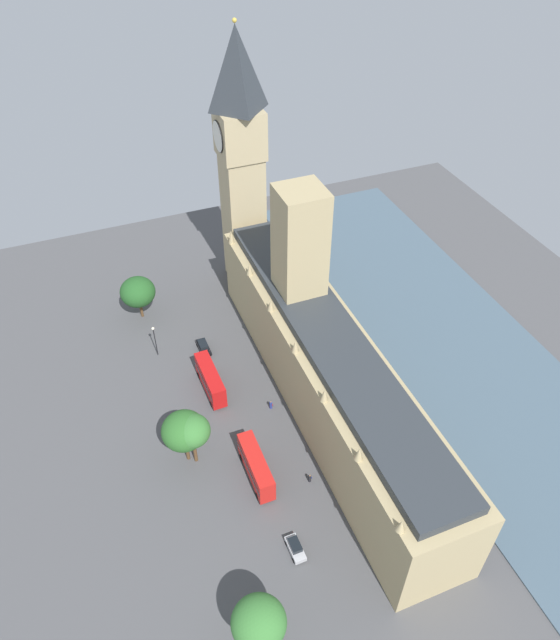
{
  "coord_description": "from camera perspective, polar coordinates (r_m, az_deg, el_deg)",
  "views": [
    {
      "loc": [
        29.87,
        59.31,
        78.88
      ],
      "look_at": [
        1.0,
        -13.9,
        8.93
      ],
      "focal_mm": 33.03,
      "sensor_mm": 36.0,
      "label": 1
    }
  ],
  "objects": [
    {
      "name": "pedestrian_opposite_hall",
      "position": [
        102.19,
        -0.89,
        -8.23
      ],
      "size": [
        0.71,
        0.64,
        1.7
      ],
      "rotation": [
        0.0,
        0.0,
        1.08
      ],
      "color": "navy",
      "rests_on": "ground"
    },
    {
      "name": "pedestrian_leading",
      "position": [
        93.6,
        2.9,
        -15.07
      ],
      "size": [
        0.63,
        0.54,
        1.6
      ],
      "rotation": [
        0.0,
        0.0,
        1.81
      ],
      "color": "black",
      "rests_on": "ground"
    },
    {
      "name": "plane_tree_near_tower",
      "position": [
        91.23,
        -8.55,
        -10.59
      ],
      "size": [
        5.73,
        5.73,
        9.92
      ],
      "color": "brown",
      "rests_on": "ground"
    },
    {
      "name": "plane_tree_midblock",
      "position": [
        77.3,
        -2.07,
        -27.23
      ],
      "size": [
        6.65,
        6.65,
        9.66
      ],
      "color": "brown",
      "rests_on": "ground"
    },
    {
      "name": "double_decker_bus_trailing",
      "position": [
        104.27,
        -6.76,
        -5.74
      ],
      "size": [
        2.89,
        10.57,
        4.75
      ],
      "rotation": [
        0.0,
        0.0,
        0.03
      ],
      "color": "red",
      "rests_on": "ground"
    },
    {
      "name": "street_lamp_slot_10",
      "position": [
        110.64,
        -12.08,
        -1.54
      ],
      "size": [
        0.56,
        0.56,
        6.98
      ],
      "color": "black",
      "rests_on": "ground"
    },
    {
      "name": "plane_tree_by_river_gate",
      "position": [
        118.96,
        -13.62,
        2.66
      ],
      "size": [
        6.91,
        6.91,
        9.23
      ],
      "color": "brown",
      "rests_on": "ground"
    },
    {
      "name": "river_thames",
      "position": [
        115.41,
        17.2,
        -3.77
      ],
      "size": [
        33.28,
        126.65,
        0.25
      ],
      "primitive_type": "cube",
      "color": "#475B6B",
      "rests_on": "ground"
    },
    {
      "name": "car_black_corner",
      "position": [
        112.73,
        -7.43,
        -2.58
      ],
      "size": [
        1.99,
        4.6,
        1.74
      ],
      "rotation": [
        0.0,
        0.0,
        0.02
      ],
      "color": "black",
      "rests_on": "ground"
    },
    {
      "name": "clock_tower",
      "position": [
        116.02,
        -3.8,
        15.01
      ],
      "size": [
        8.38,
        8.38,
        52.34
      ],
      "color": "tan",
      "rests_on": "ground"
    },
    {
      "name": "ground_plane",
      "position": [
        103.11,
        3.39,
        -8.38
      ],
      "size": [
        140.72,
        140.72,
        0.0
      ],
      "primitive_type": "plane",
      "color": "#4C4C4F"
    },
    {
      "name": "plane_tree_under_trees",
      "position": [
        91.97,
        -9.3,
        -10.55
      ],
      "size": [
        6.9,
        6.9,
        9.97
      ],
      "color": "brown",
      "rests_on": "ground"
    },
    {
      "name": "double_decker_bus_far_end",
      "position": [
        92.46,
        -2.34,
        -13.97
      ],
      "size": [
        2.69,
        10.51,
        4.75
      ],
      "rotation": [
        0.0,
        0.0,
        0.0
      ],
      "color": "red",
      "rests_on": "ground"
    },
    {
      "name": "parliament_building",
      "position": [
        97.84,
        4.31,
        -3.96
      ],
      "size": [
        12.88,
        70.72,
        35.05
      ],
      "color": "tan",
      "rests_on": "ground"
    },
    {
      "name": "car_silver_kerbside",
      "position": [
        87.69,
        1.49,
        -21.19
      ],
      "size": [
        1.85,
        4.08,
        1.74
      ],
      "rotation": [
        0.0,
        0.0,
        0.01
      ],
      "color": "#B7B7BC",
      "rests_on": "ground"
    }
  ]
}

